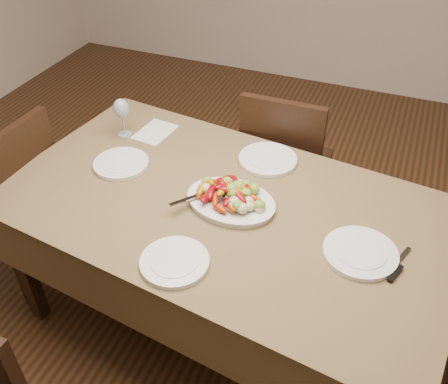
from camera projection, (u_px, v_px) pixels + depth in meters
floor at (176, 343)px, 2.39m from camera, size 6.00×6.00×0.00m
dining_table at (224, 268)px, 2.26m from camera, size 1.96×1.28×0.76m
chair_far at (287, 163)px, 2.73m from camera, size 0.42×0.42×0.95m
chair_left at (5, 203)px, 2.47m from camera, size 0.43×0.43×0.95m
serving_platter at (231, 203)px, 2.01m from camera, size 0.39×0.31×0.02m
roasted_vegetables at (231, 192)px, 1.97m from camera, size 0.32×0.24×0.09m
serving_spoon at (212, 196)px, 1.98m from camera, size 0.27×0.20×0.03m
plate_left at (121, 164)px, 2.23m from camera, size 0.25×0.25×0.02m
plate_right at (360, 253)px, 1.79m from camera, size 0.27×0.27×0.02m
plate_far at (268, 160)px, 2.25m from camera, size 0.26×0.26×0.02m
plate_near at (175, 262)px, 1.76m from camera, size 0.25×0.25×0.02m
wine_glass at (122, 116)px, 2.37m from camera, size 0.08×0.08×0.20m
menu_card at (155, 132)px, 2.45m from camera, size 0.17×0.22×0.00m
table_knife at (398, 266)px, 1.75m from camera, size 0.09×0.19×0.01m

